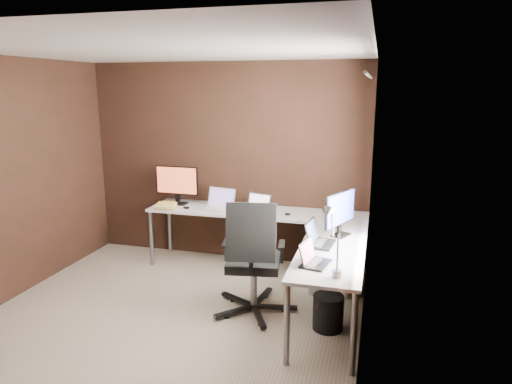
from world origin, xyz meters
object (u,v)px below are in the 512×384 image
at_px(laptop_black_small, 313,259).
at_px(desk_lamp, 331,232).
at_px(monitor_right, 340,211).
at_px(laptop_black_big, 317,239).
at_px(drawer_pedestal, 331,262).
at_px(laptop_silver, 257,207).
at_px(monitor_left, 177,183).
at_px(book_stack, 166,206).
at_px(office_chair, 253,280).
at_px(laptop_white, 219,205).
at_px(wastebasket, 328,312).

xyz_separation_m(laptop_black_small, desk_lamp, (0.16, -0.16, 0.30)).
distance_m(monitor_right, laptop_black_big, 0.42).
bearing_deg(drawer_pedestal, laptop_black_small, -92.51).
bearing_deg(monitor_right, laptop_silver, 80.62).
distance_m(monitor_left, desk_lamp, 2.75).
distance_m(laptop_black_small, book_stack, 2.39).
relative_size(drawer_pedestal, monitor_left, 1.07).
relative_size(laptop_silver, book_stack, 1.33).
xyz_separation_m(drawer_pedestal, office_chair, (-0.68, -0.78, 0.04)).
bearing_deg(laptop_silver, book_stack, -156.35).
height_order(laptop_white, book_stack, laptop_white).
height_order(drawer_pedestal, laptop_silver, laptop_silver).
xyz_separation_m(drawer_pedestal, laptop_white, (-1.42, 0.32, 0.48)).
xyz_separation_m(monitor_left, monitor_right, (2.11, -0.76, -0.02)).
xyz_separation_m(monitor_right, desk_lamp, (0.01, -0.99, 0.09)).
xyz_separation_m(laptop_white, laptop_black_big, (1.34, -0.98, -0.00)).
xyz_separation_m(monitor_left, office_chair, (1.33, -1.20, -0.66)).
xyz_separation_m(drawer_pedestal, wastebasket, (0.07, -0.90, -0.14)).
distance_m(desk_lamp, wastebasket, 1.01).
distance_m(drawer_pedestal, monitor_right, 0.77).
relative_size(laptop_white, wastebasket, 1.28).
bearing_deg(laptop_black_big, monitor_left, 66.73).
bearing_deg(wastebasket, laptop_white, 140.63).
distance_m(laptop_silver, desk_lamp, 1.99).
bearing_deg(book_stack, monitor_left, 83.14).
distance_m(laptop_black_big, wastebasket, 0.68).
distance_m(laptop_black_big, desk_lamp, 0.76).
xyz_separation_m(monitor_right, laptop_silver, (-1.04, 0.68, -0.21)).
bearing_deg(laptop_black_small, monitor_right, 1.07).
xyz_separation_m(book_stack, wastebasket, (2.11, -1.05, -0.60)).
xyz_separation_m(monitor_left, wastebasket, (2.08, -1.32, -0.84)).
relative_size(laptop_black_big, desk_lamp, 0.66).
distance_m(laptop_black_big, laptop_black_small, 0.51).
relative_size(laptop_silver, desk_lamp, 0.64).
relative_size(drawer_pedestal, laptop_silver, 1.71).
bearing_deg(desk_lamp, laptop_black_small, 116.03).
bearing_deg(drawer_pedestal, monitor_right, -73.71).
relative_size(monitor_left, laptop_black_big, 1.56).
height_order(laptop_silver, laptop_black_big, laptop_black_big).
height_order(laptop_white, laptop_black_big, laptop_white).
height_order(monitor_right, wastebasket, monitor_right).
relative_size(laptop_black_big, book_stack, 1.37).
bearing_deg(book_stack, wastebasket, -26.51).
relative_size(desk_lamp, office_chair, 0.47).
relative_size(laptop_black_small, desk_lamp, 0.60).
height_order(drawer_pedestal, office_chair, office_chair).
distance_m(office_chair, wastebasket, 0.78).
relative_size(drawer_pedestal, monitor_right, 1.17).
bearing_deg(wastebasket, laptop_black_small, -114.11).
distance_m(drawer_pedestal, wastebasket, 0.92).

